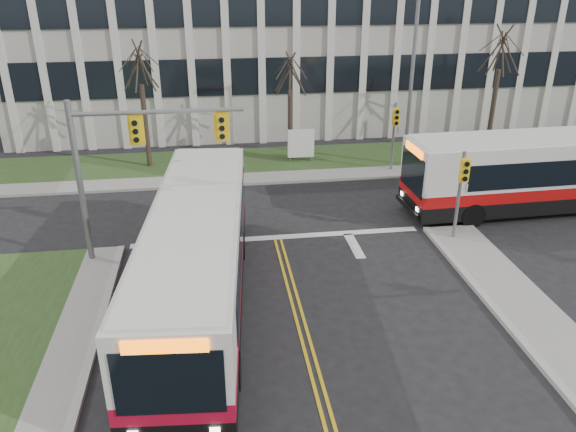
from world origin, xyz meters
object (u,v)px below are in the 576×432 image
(streetlight, at_px, (409,73))
(directory_sign, at_px, (301,144))
(bus_cross, at_px, (547,174))
(bus_main, at_px, (198,260))

(streetlight, bearing_deg, directory_sign, 166.77)
(streetlight, relative_size, directory_sign, 4.60)
(directory_sign, distance_m, bus_cross, 12.86)
(streetlight, relative_size, bus_main, 0.71)
(directory_sign, distance_m, bus_main, 15.10)
(directory_sign, bearing_deg, bus_main, -111.99)
(directory_sign, bearing_deg, bus_cross, -38.50)
(streetlight, distance_m, bus_cross, 8.80)
(bus_main, bearing_deg, directory_sign, 72.83)
(directory_sign, height_order, bus_cross, bus_cross)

